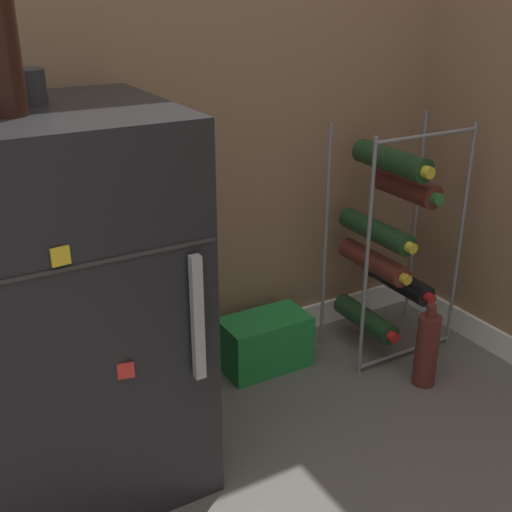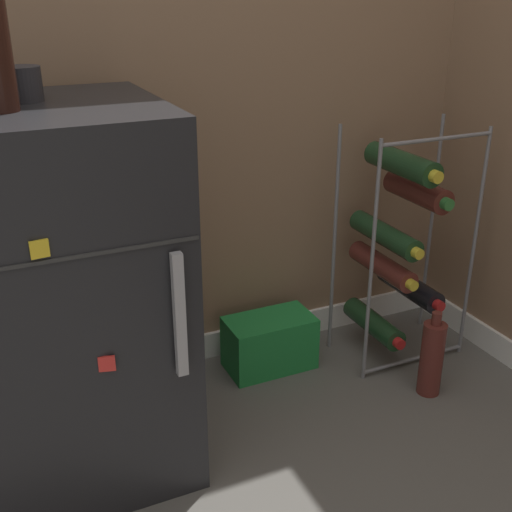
# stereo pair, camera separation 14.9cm
# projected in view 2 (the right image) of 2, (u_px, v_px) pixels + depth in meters

# --- Properties ---
(ground_plane) EXTENTS (14.00, 14.00, 0.00)m
(ground_plane) POSITION_uv_depth(u_px,v_px,m) (258.00, 492.00, 1.61)
(ground_plane) COLOR #56544F
(mini_fridge) EXTENTS (0.55, 0.56, 0.94)m
(mini_fridge) POSITION_uv_depth(u_px,v_px,m) (59.00, 300.00, 1.56)
(mini_fridge) COLOR black
(mini_fridge) RESTS_ON ground_plane
(wine_rack) EXTENTS (0.41, 0.33, 0.78)m
(wine_rack) POSITION_uv_depth(u_px,v_px,m) (397.00, 242.00, 2.06)
(wine_rack) COLOR slate
(wine_rack) RESTS_ON ground_plane
(soda_box) EXTENTS (0.29, 0.16, 0.18)m
(soda_box) POSITION_uv_depth(u_px,v_px,m) (269.00, 343.00, 2.10)
(soda_box) COLOR #1E7F38
(soda_box) RESTS_ON ground_plane
(fridge_top_cup) EXTENTS (0.09, 0.09, 0.08)m
(fridge_top_cup) POSITION_uv_depth(u_px,v_px,m) (22.00, 84.00, 1.40)
(fridge_top_cup) COLOR #28282D
(fridge_top_cup) RESTS_ON mini_fridge
(loose_bottle_floor) EXTENTS (0.07, 0.07, 0.28)m
(loose_bottle_floor) POSITION_uv_depth(u_px,v_px,m) (432.00, 358.00, 1.95)
(loose_bottle_floor) COLOR #56231E
(loose_bottle_floor) RESTS_ON ground_plane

